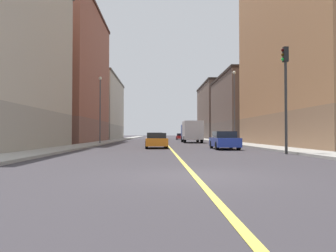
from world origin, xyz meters
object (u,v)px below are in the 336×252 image
object	(u,v)px
street_lamp_left_near	(234,100)
car_blue	(224,140)
car_red	(181,137)
building_left_far	(224,112)
building_right_midblock	(60,75)
car_orange	(156,141)
street_lamp_right_near	(100,103)
building_right_distant	(93,109)
box_truck	(192,131)
building_left_mid	(250,108)
traffic_light_left_near	(285,85)
building_left_near	(323,31)
car_silver	(155,139)

from	to	relation	value
street_lamp_left_near	car_blue	distance (m)	11.87
car_red	car_blue	world-z (taller)	car_blue
building_left_far	building_right_midblock	xyz separation A→B (m)	(-29.69, -28.99, 3.14)
street_lamp_left_near	car_orange	distance (m)	13.01
street_lamp_right_near	car_blue	distance (m)	16.93
building_right_distant	box_truck	bearing A→B (deg)	-53.55
building_left_mid	car_orange	xyz separation A→B (m)	(-16.02, -26.44, -4.94)
car_red	box_truck	size ratio (longest dim) A/B	0.63
traffic_light_left_near	building_left_far	bearing A→B (deg)	81.51
building_left_mid	traffic_light_left_near	world-z (taller)	building_left_mid
building_left_near	box_truck	world-z (taller)	building_left_near
building_left_far	traffic_light_left_near	bearing A→B (deg)	-98.49
building_right_distant	street_lamp_right_near	world-z (taller)	building_right_distant
building_right_midblock	traffic_light_left_near	world-z (taller)	building_right_midblock
street_lamp_right_near	car_orange	xyz separation A→B (m)	(6.46, -9.41, -4.09)
street_lamp_right_near	car_silver	world-z (taller)	street_lamp_right_near
street_lamp_left_near	car_orange	world-z (taller)	street_lamp_left_near
building_left_near	box_truck	distance (m)	19.88
building_right_distant	box_truck	xyz separation A→B (m)	(18.46, -24.99, -4.99)
car_silver	building_right_midblock	bearing A→B (deg)	138.54
building_left_near	street_lamp_left_near	size ratio (longest dim) A/B	2.71
car_orange	car_silver	xyz separation A→B (m)	(-0.17, 6.14, 0.01)
building_right_distant	car_red	size ratio (longest dim) A/B	5.46
car_silver	car_blue	bearing A→B (deg)	-55.73
building_left_far	box_truck	bearing A→B (deg)	-109.95
building_left_near	street_lamp_left_near	bearing A→B (deg)	141.46
building_right_midblock	building_left_mid	bearing A→B (deg)	15.74
traffic_light_left_near	car_red	xyz separation A→B (m)	(-2.88, 45.68, -3.52)
car_red	car_orange	bearing A→B (deg)	-97.44
building_left_far	building_right_distant	world-z (taller)	building_right_distant
car_orange	street_lamp_left_near	bearing A→B (deg)	44.00
street_lamp_right_near	box_truck	world-z (taller)	street_lamp_right_near
car_orange	car_silver	distance (m)	6.14
car_blue	box_truck	bearing A→B (deg)	91.87
building_right_distant	car_red	distance (m)	19.82
traffic_light_left_near	car_orange	world-z (taller)	traffic_light_left_near
building_right_midblock	street_lamp_right_near	distance (m)	12.27
building_left_near	building_right_midblock	size ratio (longest dim) A/B	1.05
building_left_far	street_lamp_left_near	size ratio (longest dim) A/B	2.40
building_left_mid	building_left_far	xyz separation A→B (m)	(-0.00, 20.62, 0.87)
street_lamp_right_near	car_orange	size ratio (longest dim) A/B	1.93
building_left_far	traffic_light_left_near	world-z (taller)	building_left_far
building_right_distant	car_silver	xyz separation A→B (m)	(13.50, -34.97, -5.92)
building_left_far	car_orange	size ratio (longest dim) A/B	4.96
car_red	box_truck	distance (m)	21.54
street_lamp_right_near	traffic_light_left_near	bearing A→B (deg)	-50.75
building_left_near	car_red	bearing A→B (deg)	107.66
building_right_midblock	car_silver	bearing A→B (deg)	-41.46
car_orange	car_silver	world-z (taller)	car_silver
car_red	building_right_distant	bearing A→B (deg)	169.41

